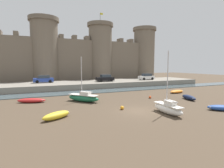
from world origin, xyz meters
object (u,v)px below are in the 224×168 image
object	(u,v)px
mooring_buoy_near_channel	(150,97)
car_quay_east	(105,78)
rowboat_midflat_centre	(177,91)
rowboat_foreground_centre	(222,108)
rowboat_midflat_left	(189,97)
sailboat_foreground_right	(83,97)
sailboat_near_channel_left	(168,108)
mooring_buoy_near_shore	(122,108)
rowboat_foreground_left	(31,100)
rowboat_near_channel_right	(57,115)
car_quay_west	(146,77)
car_quay_centre_west	(44,79)

from	to	relation	value
mooring_buoy_near_channel	car_quay_east	bearing A→B (deg)	93.17
rowboat_midflat_centre	rowboat_foreground_centre	xyz separation A→B (m)	(-4.57, -11.44, 0.03)
rowboat_midflat_left	mooring_buoy_near_channel	xyz separation A→B (m)	(-4.57, 3.08, -0.15)
sailboat_foreground_right	car_quay_east	distance (m)	16.92
sailboat_near_channel_left	mooring_buoy_near_shore	world-z (taller)	sailboat_near_channel_left
sailboat_foreground_right	car_quay_east	xyz separation A→B (m)	(8.85, 14.35, 1.45)
rowboat_foreground_left	rowboat_foreground_centre	world-z (taller)	rowboat_foreground_centre
rowboat_midflat_left	mooring_buoy_near_shore	bearing A→B (deg)	-174.16
sailboat_near_channel_left	mooring_buoy_near_channel	world-z (taller)	sailboat_near_channel_left
rowboat_midflat_left	rowboat_midflat_centre	bearing A→B (deg)	61.19
rowboat_midflat_left	rowboat_near_channel_right	size ratio (longest dim) A/B	1.04
rowboat_foreground_centre	car_quay_west	size ratio (longest dim) A/B	0.73
sailboat_near_channel_left	mooring_buoy_near_shore	distance (m)	4.94
mooring_buoy_near_channel	car_quay_centre_west	xyz separation A→B (m)	(-14.10, 18.71, 1.83)
sailboat_foreground_right	car_quay_east	size ratio (longest dim) A/B	1.50
rowboat_midflat_centre	rowboat_midflat_left	world-z (taller)	rowboat_midflat_left
rowboat_near_channel_right	car_quay_west	xyz separation A→B (m)	(24.63, 21.07, 1.67)
rowboat_midflat_centre	rowboat_midflat_left	bearing A→B (deg)	-118.81
sailboat_foreground_right	rowboat_foreground_centre	bearing A→B (deg)	-40.40
rowboat_foreground_left	sailboat_near_channel_left	distance (m)	17.40
rowboat_midflat_left	rowboat_near_channel_right	bearing A→B (deg)	-174.56
rowboat_foreground_left	rowboat_midflat_left	xyz separation A→B (m)	(20.88, -7.01, 0.04)
rowboat_foreground_left	car_quay_centre_west	distance (m)	15.03
rowboat_near_channel_right	mooring_buoy_near_channel	distance (m)	14.84
mooring_buoy_near_channel	rowboat_foreground_centre	bearing A→B (deg)	-71.56
rowboat_foreground_left	car_quay_east	world-z (taller)	car_quay_east
rowboat_foreground_left	sailboat_near_channel_left	size ratio (longest dim) A/B	0.60
mooring_buoy_near_channel	rowboat_near_channel_right	bearing A→B (deg)	-160.94
sailboat_near_channel_left	car_quay_east	distance (m)	24.00
sailboat_near_channel_left	sailboat_foreground_right	world-z (taller)	sailboat_near_channel_left
rowboat_foreground_centre	car_quay_west	bearing A→B (deg)	73.28
rowboat_foreground_left	rowboat_midflat_left	world-z (taller)	rowboat_midflat_left
rowboat_foreground_left	rowboat_midflat_centre	distance (m)	23.94
rowboat_near_channel_right	mooring_buoy_near_shore	size ratio (longest dim) A/B	7.06
sailboat_near_channel_left	rowboat_midflat_left	world-z (taller)	sailboat_near_channel_left
rowboat_midflat_centre	car_quay_centre_west	xyz separation A→B (m)	(-21.68, 16.31, 1.73)
rowboat_foreground_centre	car_quay_centre_west	size ratio (longest dim) A/B	0.73
mooring_buoy_near_shore	car_quay_west	distance (m)	26.98
sailboat_foreground_right	mooring_buoy_near_shore	xyz separation A→B (m)	(2.87, -6.07, -0.37)
rowboat_foreground_centre	sailboat_near_channel_left	bearing A→B (deg)	167.70
rowboat_midflat_centre	car_quay_west	distance (m)	14.26
mooring_buoy_near_shore	car_quay_centre_west	world-z (taller)	car_quay_centre_west
car_quay_west	rowboat_midflat_left	bearing A→B (deg)	-107.35
rowboat_midflat_centre	mooring_buoy_near_channel	world-z (taller)	rowboat_midflat_centre
rowboat_foreground_left	car_quay_west	bearing A→B (deg)	24.55
sailboat_foreground_right	rowboat_near_channel_right	size ratio (longest dim) A/B	2.05
sailboat_near_channel_left	rowboat_near_channel_right	bearing A→B (deg)	165.27
sailboat_foreground_right	rowboat_foreground_centre	distance (m)	16.76
rowboat_foreground_left	rowboat_near_channel_right	distance (m)	9.07
rowboat_foreground_left	sailboat_foreground_right	world-z (taller)	sailboat_foreground_right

